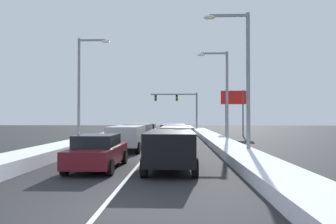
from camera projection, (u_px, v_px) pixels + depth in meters
ground_plane at (154, 146)px, 23.57m from camera, size 120.00×120.00×0.00m
lane_stripe_between_right_lane_and_center_lane at (157, 142)px, 27.72m from camera, size 0.14×45.64×0.01m
snow_bank_right_shoulder at (215, 139)px, 27.55m from camera, size 1.96×45.64×0.48m
snow_bank_left_shoulder at (100, 138)px, 27.90m from camera, size 1.99×45.64×0.60m
suv_black_right_lane_nearest at (170, 146)px, 13.03m from camera, size 2.16×4.90×1.67m
suv_tan_right_lane_second at (177, 137)px, 19.37m from camera, size 2.16×4.90×1.67m
suv_navy_right_lane_third at (173, 132)px, 25.66m from camera, size 2.16×4.90×1.67m
sedan_green_right_lane_fourth at (176, 131)px, 31.64m from camera, size 2.00×4.50×1.51m
sedan_maroon_center_lane_nearest at (98, 151)px, 13.22m from camera, size 2.00×4.50×1.51m
suv_silver_center_lane_second at (127, 136)px, 20.36m from camera, size 2.16×4.90×1.67m
suv_gray_center_lane_third at (139, 131)px, 26.85m from camera, size 2.16×4.90×1.67m
sedan_red_center_lane_fourth at (148, 131)px, 33.55m from camera, size 2.00×4.50×1.51m
traffic_light_gantry at (182, 103)px, 48.43m from camera, size 7.54×0.47×6.20m
street_lamp_right_near at (242, 71)px, 17.25m from camera, size 2.66×0.36×8.27m
street_lamp_right_mid at (223, 88)px, 25.54m from camera, size 2.66×0.36×7.85m
street_lamp_left_mid at (83, 82)px, 24.97m from camera, size 2.66×0.36×8.81m
roadside_sign_right at (234, 102)px, 35.62m from camera, size 3.20×0.16×5.50m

